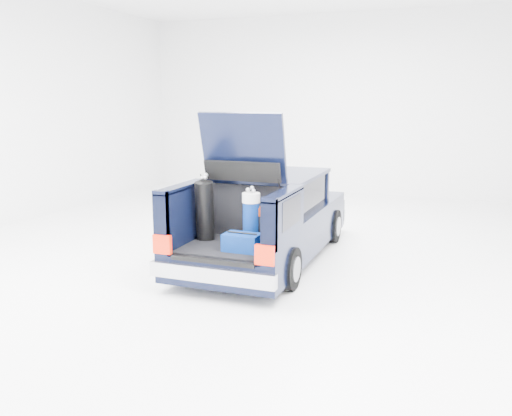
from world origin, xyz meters
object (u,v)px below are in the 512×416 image
at_px(black_golf_bag, 205,210).
at_px(blue_duffel, 242,242).
at_px(car, 269,218).
at_px(blue_golf_bag, 251,218).
at_px(red_suitcase, 270,226).

relative_size(black_golf_bag, blue_duffel, 1.96).
height_order(car, black_golf_bag, car).
relative_size(black_golf_bag, blue_golf_bag, 1.16).
distance_m(black_golf_bag, blue_golf_bag, 0.74).
bearing_deg(red_suitcase, blue_duffel, -121.12).
relative_size(red_suitcase, blue_duffel, 1.13).
bearing_deg(car, black_golf_bag, -109.41).
bearing_deg(car, blue_golf_bag, -80.64).
bearing_deg(red_suitcase, car, 110.97).
height_order(black_golf_bag, blue_duffel, black_golf_bag).
bearing_deg(black_golf_bag, blue_golf_bag, -16.61).
distance_m(red_suitcase, black_golf_bag, 1.02).
bearing_deg(blue_golf_bag, red_suitcase, -2.70).
relative_size(car, black_golf_bag, 4.69).
xyz_separation_m(car, red_suitcase, (0.50, -1.35, 0.20)).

